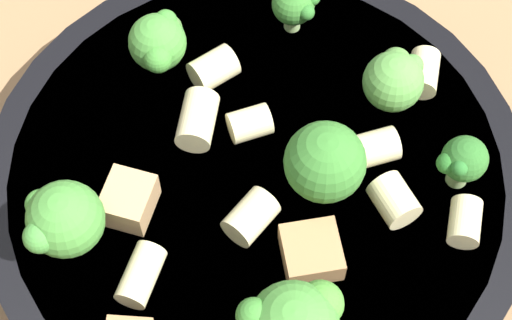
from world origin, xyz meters
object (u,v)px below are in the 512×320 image
Objects in this scene: broccoli_floret_5 at (159,42)px; rigatoni_8 at (214,69)px; rigatoni_5 at (373,148)px; rigatoni_1 at (250,123)px; chicken_chunk_0 at (311,252)px; chicken_chunk_2 at (129,200)px; broccoli_floret_1 at (463,161)px; rigatoni_6 at (198,120)px; broccoli_floret_4 at (394,79)px; rigatoni_2 at (141,275)px; rigatoni_3 at (424,73)px; rigatoni_9 at (465,223)px; broccoli_floret_2 at (325,156)px; pasta_bowl at (256,181)px; broccoli_floret_0 at (63,220)px; rigatoni_4 at (251,217)px; broccoli_floret_3 at (294,5)px; rigatoni_7 at (392,209)px.

broccoli_floret_5 is 0.03m from rigatoni_8.
rigatoni_1 is at bearing -175.59° from rigatoni_5.
chicken_chunk_2 is at bearing -178.89° from chicken_chunk_0.
rigatoni_5 is at bearing 179.67° from broccoli_floret_1.
broccoli_floret_4 is at bearing 28.23° from rigatoni_6.
rigatoni_2 is 0.13m from rigatoni_5.
chicken_chunk_2 is (-0.12, -0.11, 0.00)m from rigatoni_3.
rigatoni_5 is 0.06m from rigatoni_9.
rigatoni_5 is (0.02, 0.02, -0.02)m from broccoli_floret_2.
pasta_bowl is 0.06m from chicken_chunk_0.
broccoli_floret_4 is 0.12m from broccoli_floret_5.
rigatoni_5 and chicken_chunk_2 have the same top height.
broccoli_floret_0 is 1.23× the size of broccoli_floret_5.
broccoli_floret_4 reaches higher than rigatoni_4.
rigatoni_8 is at bearing 137.85° from rigatoni_1.
rigatoni_3 is (-0.03, 0.05, -0.01)m from broccoli_floret_1.
broccoli_floret_1 is 0.69× the size of broccoli_floret_2.
rigatoni_3 and chicken_chunk_0 have the same top height.
broccoli_floret_2 is 1.93× the size of rigatoni_3.
broccoli_floret_3 is 0.07m from broccoli_floret_4.
chicken_chunk_2 is at bearing -142.85° from pasta_bowl.
broccoli_floret_0 is 0.08m from rigatoni_4.
pasta_bowl is 12.44× the size of rigatoni_7.
rigatoni_4 is 0.06m from rigatoni_6.
rigatoni_1 is (-0.10, -0.00, -0.01)m from broccoli_floret_1.
broccoli_floret_4 is 0.14m from chicken_chunk_2.
rigatoni_4 and rigatoni_7 have the same top height.
pasta_bowl is 0.09m from broccoli_floret_5.
broccoli_floret_4 is at bearing 89.13° from rigatoni_5.
broccoli_floret_5 is at bearing -166.42° from rigatoni_3.
broccoli_floret_5 is 1.58× the size of rigatoni_7.
broccoli_floret_5 is 1.53× the size of rigatoni_8.
rigatoni_1 is (0.06, -0.02, -0.01)m from broccoli_floret_5.
broccoli_floret_0 is 1.33× the size of broccoli_floret_1.
pasta_bowl is at bearing -50.23° from rigatoni_8.
broccoli_floret_3 is 1.36× the size of rigatoni_8.
rigatoni_7 is at bearing -25.23° from rigatoni_8.
rigatoni_2 is 0.08m from rigatoni_6.
rigatoni_6 reaches higher than rigatoni_2.
rigatoni_5 is at bearing -12.85° from rigatoni_8.
broccoli_floret_0 reaches higher than pasta_bowl.
rigatoni_1 is 0.09m from rigatoni_2.
broccoli_floret_2 is 1.81× the size of chicken_chunk_2.
rigatoni_5 is 0.03m from rigatoni_7.
rigatoni_6 is at bearing -151.77° from broccoli_floret_4.
broccoli_floret_4 reaches higher than broccoli_floret_1.
rigatoni_9 is (0.11, -0.09, -0.01)m from broccoli_floret_3.
broccoli_floret_1 is 0.16m from broccoli_floret_5.
rigatoni_2 is 0.04m from chicken_chunk_2.
rigatoni_9 is 0.16m from chicken_chunk_2.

